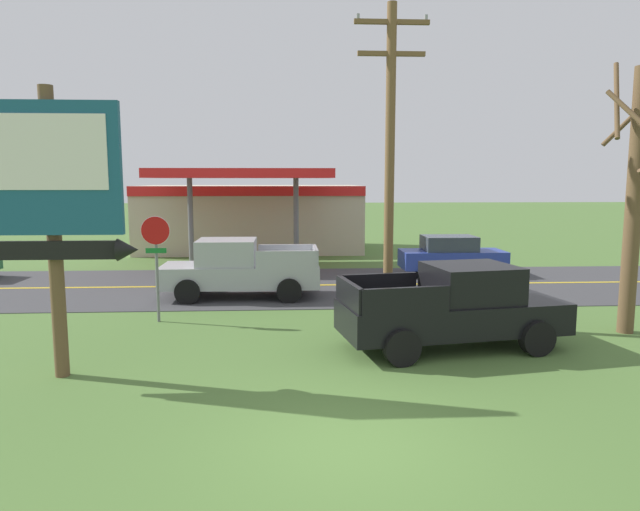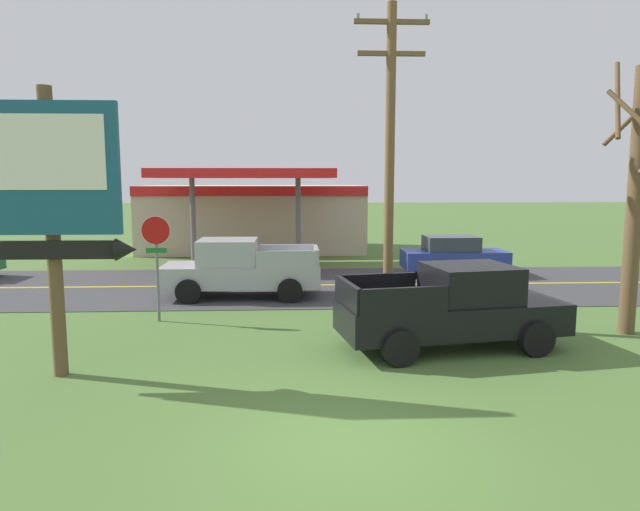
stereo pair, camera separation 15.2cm
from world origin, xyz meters
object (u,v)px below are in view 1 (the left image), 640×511
at_px(pickup_black_parked_on_lawn, 455,308).
at_px(car_blue_mid_lane, 451,255).
at_px(utility_pole, 390,156).
at_px(motel_sign, 52,192).
at_px(stop_sign, 156,250).
at_px(pickup_silver_on_road, 239,269).
at_px(gas_station, 251,216).
at_px(bare_tree, 634,195).

height_order(pickup_black_parked_on_lawn, car_blue_mid_lane, pickup_black_parked_on_lawn).
bearing_deg(utility_pole, motel_sign, -149.90).
xyz_separation_m(utility_pole, car_blue_mid_lane, (3.96, 7.56, -3.73)).
bearing_deg(pickup_black_parked_on_lawn, stop_sign, 158.75).
height_order(pickup_black_parked_on_lawn, pickup_silver_on_road, same).
distance_m(stop_sign, pickup_black_parked_on_lawn, 8.11).
relative_size(pickup_black_parked_on_lawn, car_blue_mid_lane, 1.30).
xyz_separation_m(motel_sign, car_blue_mid_lane, (11.21, 11.76, -2.86)).
xyz_separation_m(motel_sign, pickup_black_parked_on_lawn, (8.39, 1.63, -2.73)).
distance_m(motel_sign, pickup_silver_on_road, 8.71).
relative_size(gas_station, pickup_silver_on_road, 2.31).
height_order(bare_tree, pickup_silver_on_road, bare_tree).
relative_size(stop_sign, pickup_black_parked_on_lawn, 0.54).
bearing_deg(pickup_black_parked_on_lawn, bare_tree, 12.93).
bearing_deg(gas_station, motel_sign, -96.84).
height_order(utility_pole, car_blue_mid_lane, utility_pole).
relative_size(motel_sign, pickup_black_parked_on_lawn, 1.05).
xyz_separation_m(stop_sign, gas_station, (1.59, 16.18, -0.08)).
bearing_deg(motel_sign, stop_sign, 78.92).
bearing_deg(bare_tree, utility_pole, 166.16).
relative_size(motel_sign, pickup_silver_on_road, 1.10).
distance_m(stop_sign, car_blue_mid_lane, 12.65).
bearing_deg(stop_sign, car_blue_mid_lane, 34.95).
bearing_deg(bare_tree, pickup_silver_on_road, 154.13).
distance_m(utility_pole, car_blue_mid_lane, 9.31).
xyz_separation_m(motel_sign, stop_sign, (0.89, 4.55, -1.67)).
xyz_separation_m(stop_sign, pickup_silver_on_road, (1.97, 3.22, -1.06)).
relative_size(stop_sign, bare_tree, 0.43).
bearing_deg(pickup_silver_on_road, bare_tree, -25.87).
xyz_separation_m(utility_pole, bare_tree, (5.96, -1.47, -1.02)).
xyz_separation_m(bare_tree, gas_station, (-10.73, 17.99, -1.60)).
bearing_deg(gas_station, pickup_silver_on_road, -88.36).
bearing_deg(gas_station, utility_pole, -73.89).
relative_size(motel_sign, car_blue_mid_lane, 1.36).
distance_m(stop_sign, utility_pole, 6.86).
height_order(motel_sign, pickup_black_parked_on_lawn, motel_sign).
bearing_deg(bare_tree, motel_sign, -168.30).
distance_m(motel_sign, gas_station, 20.95).
height_order(utility_pole, pickup_black_parked_on_lawn, utility_pole).
xyz_separation_m(gas_station, pickup_silver_on_road, (0.37, -12.96, -0.98)).
bearing_deg(car_blue_mid_lane, motel_sign, -133.63).
distance_m(utility_pole, bare_tree, 6.22).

